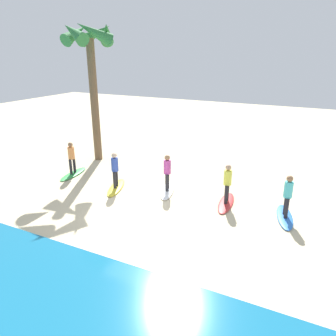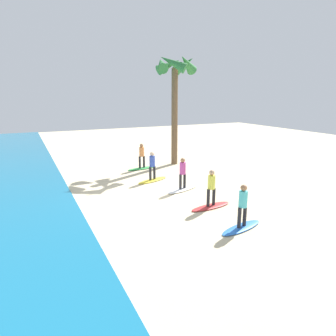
{
  "view_description": "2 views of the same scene",
  "coord_description": "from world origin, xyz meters",
  "px_view_note": "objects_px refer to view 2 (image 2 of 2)",
  "views": [
    {
      "loc": [
        -5.93,
        9.75,
        6.01
      ],
      "look_at": [
        -0.08,
        -2.15,
        1.23
      ],
      "focal_mm": 34.76,
      "sensor_mm": 36.0,
      "label": 1
    },
    {
      "loc": [
        -13.4,
        4.97,
        4.95
      ],
      "look_at": [
        0.1,
        -1.55,
        1.28
      ],
      "focal_mm": 32.55,
      "sensor_mm": 36.0,
      "label": 2
    }
  ],
  "objects_px": {
    "surfboard_blue": "(241,227)",
    "surfboard_white": "(182,189)",
    "surfer_red": "(211,185)",
    "surfboard_green": "(142,168)",
    "surfer_white": "(183,171)",
    "surfboard_red": "(211,206)",
    "surfboard_yellow": "(152,180)",
    "palm_tree": "(175,76)",
    "surfer_yellow": "(152,164)",
    "surfer_green": "(142,154)",
    "surfer_blue": "(243,203)"
  },
  "relations": [
    {
      "from": "surfboard_red",
      "to": "surfboard_yellow",
      "type": "distance_m",
      "value": 5.1
    },
    {
      "from": "surfboard_blue",
      "to": "surfboard_yellow",
      "type": "bearing_deg",
      "value": -99.67
    },
    {
      "from": "palm_tree",
      "to": "surfer_white",
      "type": "bearing_deg",
      "value": 156.96
    },
    {
      "from": "surfer_red",
      "to": "surfboard_yellow",
      "type": "height_order",
      "value": "surfer_red"
    },
    {
      "from": "surfboard_white",
      "to": "palm_tree",
      "type": "xyz_separation_m",
      "value": [
        5.73,
        -2.44,
        6.04
      ]
    },
    {
      "from": "surfer_yellow",
      "to": "surfboard_green",
      "type": "relative_size",
      "value": 0.78
    },
    {
      "from": "surfboard_red",
      "to": "surfer_red",
      "type": "relative_size",
      "value": 1.28
    },
    {
      "from": "surfboard_green",
      "to": "surfer_white",
      "type": "bearing_deg",
      "value": 84.72
    },
    {
      "from": "surfboard_white",
      "to": "surfer_white",
      "type": "height_order",
      "value": "surfer_white"
    },
    {
      "from": "surfboard_red",
      "to": "surfer_yellow",
      "type": "xyz_separation_m",
      "value": [
        5.05,
        0.69,
        0.99
      ]
    },
    {
      "from": "surfboard_blue",
      "to": "palm_tree",
      "type": "bearing_deg",
      "value": -117.41
    },
    {
      "from": "surfer_white",
      "to": "surfer_yellow",
      "type": "distance_m",
      "value": 2.4
    },
    {
      "from": "surfboard_yellow",
      "to": "surfer_green",
      "type": "height_order",
      "value": "surfer_green"
    },
    {
      "from": "surfer_red",
      "to": "surfboard_yellow",
      "type": "relative_size",
      "value": 0.78
    },
    {
      "from": "surfer_blue",
      "to": "surfer_white",
      "type": "height_order",
      "value": "same"
    },
    {
      "from": "surfer_red",
      "to": "surfer_white",
      "type": "relative_size",
      "value": 1.0
    },
    {
      "from": "surfboard_green",
      "to": "surfer_green",
      "type": "relative_size",
      "value": 1.28
    },
    {
      "from": "surfboard_red",
      "to": "surfer_white",
      "type": "distance_m",
      "value": 2.94
    },
    {
      "from": "surfer_yellow",
      "to": "surfer_green",
      "type": "height_order",
      "value": "same"
    },
    {
      "from": "surfboard_blue",
      "to": "surfer_white",
      "type": "relative_size",
      "value": 1.28
    },
    {
      "from": "surfer_blue",
      "to": "surfboard_blue",
      "type": "bearing_deg",
      "value": 180.0
    },
    {
      "from": "surfboard_red",
      "to": "palm_tree",
      "type": "bearing_deg",
      "value": -113.32
    },
    {
      "from": "surfboard_red",
      "to": "palm_tree",
      "type": "distance_m",
      "value": 10.73
    },
    {
      "from": "surfer_red",
      "to": "surfboard_green",
      "type": "xyz_separation_m",
      "value": [
        8.05,
        0.19,
        -0.99
      ]
    },
    {
      "from": "surfer_blue",
      "to": "surfer_red",
      "type": "distance_m",
      "value": 2.37
    },
    {
      "from": "surfer_white",
      "to": "palm_tree",
      "type": "xyz_separation_m",
      "value": [
        5.73,
        -2.44,
        5.05
      ]
    },
    {
      "from": "surfboard_yellow",
      "to": "palm_tree",
      "type": "xyz_separation_m",
      "value": [
        3.45,
        -3.19,
        6.04
      ]
    },
    {
      "from": "surfer_red",
      "to": "surfboard_yellow",
      "type": "bearing_deg",
      "value": 7.79
    },
    {
      "from": "surfer_blue",
      "to": "surfboard_yellow",
      "type": "relative_size",
      "value": 0.78
    },
    {
      "from": "surfboard_blue",
      "to": "palm_tree",
      "type": "xyz_separation_m",
      "value": [
        10.87,
        -2.69,
        6.04
      ]
    },
    {
      "from": "surfboard_blue",
      "to": "surfboard_white",
      "type": "xyz_separation_m",
      "value": [
        5.14,
        -0.25,
        0.0
      ]
    },
    {
      "from": "surfboard_green",
      "to": "palm_tree",
      "type": "height_order",
      "value": "palm_tree"
    },
    {
      "from": "surfer_blue",
      "to": "palm_tree",
      "type": "distance_m",
      "value": 12.28
    },
    {
      "from": "surfboard_green",
      "to": "surfer_green",
      "type": "height_order",
      "value": "surfer_green"
    },
    {
      "from": "surfer_blue",
      "to": "surfer_white",
      "type": "xyz_separation_m",
      "value": [
        5.14,
        -0.25,
        0.0
      ]
    },
    {
      "from": "surfer_red",
      "to": "surfer_green",
      "type": "height_order",
      "value": "same"
    },
    {
      "from": "surfer_green",
      "to": "surfer_yellow",
      "type": "bearing_deg",
      "value": 170.5
    },
    {
      "from": "surfboard_yellow",
      "to": "palm_tree",
      "type": "distance_m",
      "value": 7.66
    },
    {
      "from": "surfboard_yellow",
      "to": "surfboard_green",
      "type": "bearing_deg",
      "value": -118.76
    },
    {
      "from": "surfboard_red",
      "to": "surfer_blue",
      "type": "bearing_deg",
      "value": 78.36
    },
    {
      "from": "surfer_green",
      "to": "surfer_white",
      "type": "bearing_deg",
      "value": -177.3
    },
    {
      "from": "surfboard_red",
      "to": "surfboard_yellow",
      "type": "relative_size",
      "value": 1.0
    },
    {
      "from": "surfboard_red",
      "to": "surfboard_white",
      "type": "relative_size",
      "value": 1.0
    },
    {
      "from": "surfboard_red",
      "to": "surfer_white",
      "type": "relative_size",
      "value": 1.28
    },
    {
      "from": "surfboard_blue",
      "to": "surfboard_white",
      "type": "height_order",
      "value": "same"
    },
    {
      "from": "surfer_yellow",
      "to": "surfer_green",
      "type": "distance_m",
      "value": 3.04
    },
    {
      "from": "surfboard_white",
      "to": "surfer_white",
      "type": "relative_size",
      "value": 1.28
    },
    {
      "from": "surfboard_blue",
      "to": "surfer_red",
      "type": "relative_size",
      "value": 1.28
    },
    {
      "from": "surfer_white",
      "to": "surfboard_green",
      "type": "bearing_deg",
      "value": 2.7
    },
    {
      "from": "surfboard_red",
      "to": "surfer_yellow",
      "type": "relative_size",
      "value": 1.28
    }
  ]
}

